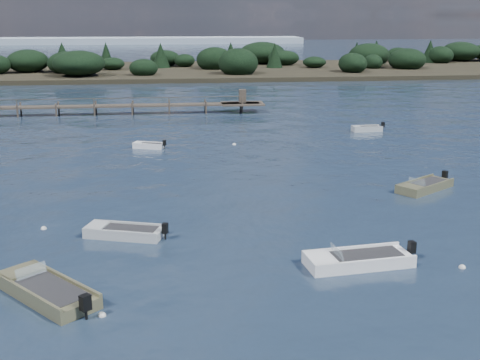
{
  "coord_description": "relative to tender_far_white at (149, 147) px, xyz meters",
  "views": [
    {
      "loc": [
        -4.76,
        -22.78,
        11.19
      ],
      "look_at": [
        -0.36,
        14.0,
        1.0
      ],
      "focal_mm": 45.0,
      "sensor_mm": 36.0,
      "label": 1
    }
  ],
  "objects": [
    {
      "name": "tender_far_white",
      "position": [
        0.0,
        0.0,
        0.0
      ],
      "size": [
        2.94,
        1.88,
        0.99
      ],
      "color": "white",
      "rests_on": "ground"
    },
    {
      "name": "far_headland",
      "position": [
        31.58,
        71.05,
        1.82
      ],
      "size": [
        190.0,
        40.0,
        5.8
      ],
      "color": "black",
      "rests_on": "ground"
    },
    {
      "name": "dinghy_mid_white_a",
      "position": [
        10.31,
        -26.76,
        0.02
      ],
      "size": [
        5.37,
        2.39,
        1.24
      ],
      "color": "white",
      "rests_on": "ground"
    },
    {
      "name": "buoy_b",
      "position": [
        14.97,
        -27.65,
        -0.14
      ],
      "size": [
        0.32,
        0.32,
        0.32
      ],
      "primitive_type": "sphere",
      "color": "silver",
      "rests_on": "ground"
    },
    {
      "name": "dinghy_mid_grey",
      "position": [
        -0.67,
        -21.68,
        0.01
      ],
      "size": [
        4.44,
        2.69,
        1.11
      ],
      "color": "#A8AEAF",
      "rests_on": "ground"
    },
    {
      "name": "buoy_c",
      "position": [
        -5.1,
        -20.03,
        -0.14
      ],
      "size": [
        0.32,
        0.32,
        0.32
      ],
      "primitive_type": "sphere",
      "color": "silver",
      "rests_on": "ground"
    },
    {
      "name": "buoy_extra_b",
      "position": [
        -0.97,
        -30.33,
        -0.14
      ],
      "size": [
        0.32,
        0.32,
        0.32
      ],
      "primitive_type": "sphere",
      "color": "silver",
      "rests_on": "ground"
    },
    {
      "name": "tender_far_grey_b",
      "position": [
        21.39,
        5.37,
        0.02
      ],
      "size": [
        3.29,
        1.28,
        1.12
      ],
      "color": "#A8AEAF",
      "rests_on": "ground"
    },
    {
      "name": "dinghy_near_olive",
      "position": [
        -3.39,
        -28.42,
        0.04
      ],
      "size": [
        4.8,
        5.1,
        1.35
      ],
      "color": "#6E6B49",
      "rests_on": "ground"
    },
    {
      "name": "dinghy_mid_white_b",
      "position": [
        18.52,
        -15.2,
        0.01
      ],
      "size": [
        4.57,
        3.84,
        1.18
      ],
      "color": "#6E6B49",
      "rests_on": "ground"
    },
    {
      "name": "jetty",
      "position": [
        -15.16,
        19.04,
        0.84
      ],
      "size": [
        64.5,
        3.2,
        3.4
      ],
      "color": "#473D34",
      "rests_on": "ground"
    },
    {
      "name": "ground",
      "position": [
        6.58,
        31.05,
        -0.14
      ],
      "size": [
        400.0,
        400.0,
        0.0
      ],
      "primitive_type": "plane",
      "color": "#152232",
      "rests_on": "ground"
    },
    {
      "name": "buoy_e",
      "position": [
        7.55,
        0.53,
        -0.14
      ],
      "size": [
        0.32,
        0.32,
        0.32
      ],
      "primitive_type": "sphere",
      "color": "silver",
      "rests_on": "ground"
    }
  ]
}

